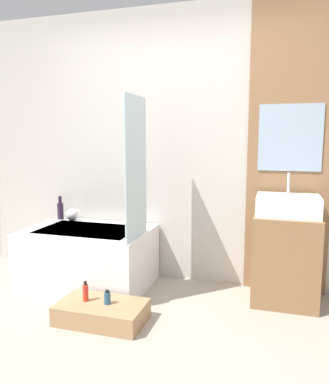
# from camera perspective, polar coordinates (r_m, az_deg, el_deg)

# --- Properties ---
(ground_plane) EXTENTS (12.00, 12.00, 0.00)m
(ground_plane) POSITION_cam_1_polar(r_m,az_deg,el_deg) (2.53, -7.81, -24.98)
(ground_plane) COLOR #A39989
(wall_tiled_back) EXTENTS (4.20, 0.06, 2.60)m
(wall_tiled_back) POSITION_cam_1_polar(r_m,az_deg,el_deg) (3.61, 2.29, 6.90)
(wall_tiled_back) COLOR beige
(wall_tiled_back) RESTS_ON ground_plane
(wall_wood_accent) EXTENTS (0.72, 0.04, 2.60)m
(wall_wood_accent) POSITION_cam_1_polar(r_m,az_deg,el_deg) (3.45, 18.53, 6.51)
(wall_wood_accent) COLOR #8E6642
(wall_wood_accent) RESTS_ON ground_plane
(bathtub) EXTENTS (1.14, 0.80, 0.54)m
(bathtub) POSITION_cam_1_polar(r_m,az_deg,el_deg) (3.65, -11.46, -9.68)
(bathtub) COLOR white
(bathtub) RESTS_ON ground_plane
(glass_shower_screen) EXTENTS (0.01, 0.47, 1.19)m
(glass_shower_screen) POSITION_cam_1_polar(r_m,az_deg,el_deg) (3.13, -4.37, 3.66)
(glass_shower_screen) COLOR silver
(glass_shower_screen) RESTS_ON bathtub
(wooden_step_bench) EXTENTS (0.66, 0.38, 0.15)m
(wooden_step_bench) POSITION_cam_1_polar(r_m,az_deg,el_deg) (3.02, -9.55, -17.61)
(wooden_step_bench) COLOR #A87F56
(wooden_step_bench) RESTS_ON ground_plane
(vanity_cabinet) EXTENTS (0.53, 0.46, 0.75)m
(vanity_cabinet) POSITION_cam_1_polar(r_m,az_deg,el_deg) (3.35, 17.92, -9.69)
(vanity_cabinet) COLOR #8E6642
(vanity_cabinet) RESTS_ON ground_plane
(sink) EXTENTS (0.50, 0.38, 0.34)m
(sink) POSITION_cam_1_polar(r_m,az_deg,el_deg) (3.25, 18.28, -1.95)
(sink) COLOR white
(sink) RESTS_ON vanity_cabinet
(vase_tall_dark) EXTENTS (0.06, 0.06, 0.24)m
(vase_tall_dark) POSITION_cam_1_polar(r_m,az_deg,el_deg) (4.06, -15.58, -2.63)
(vase_tall_dark) COLOR #2D1E33
(vase_tall_dark) RESTS_ON bathtub
(vase_round_light) EXTENTS (0.12, 0.12, 0.12)m
(vase_round_light) POSITION_cam_1_polar(r_m,az_deg,el_deg) (3.96, -13.89, -3.37)
(vase_round_light) COLOR white
(vase_round_light) RESTS_ON bathtub
(bottle_soap_primary) EXTENTS (0.04, 0.04, 0.16)m
(bottle_soap_primary) POSITION_cam_1_polar(r_m,az_deg,el_deg) (3.02, -11.94, -14.70)
(bottle_soap_primary) COLOR red
(bottle_soap_primary) RESTS_ON wooden_step_bench
(bottle_soap_secondary) EXTENTS (0.05, 0.05, 0.11)m
(bottle_soap_secondary) POSITION_cam_1_polar(r_m,az_deg,el_deg) (2.95, -8.71, -15.63)
(bottle_soap_secondary) COLOR #2D567A
(bottle_soap_secondary) RESTS_ON wooden_step_bench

